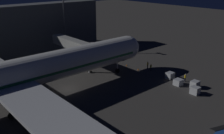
% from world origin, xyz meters
% --- Properties ---
extents(ground_plane, '(320.00, 320.00, 0.00)m').
position_xyz_m(ground_plane, '(0.00, 0.00, 0.00)').
color(ground_plane, '#383533').
extents(airliner_at_gate, '(55.68, 66.50, 18.86)m').
position_xyz_m(airliner_at_gate, '(-0.00, 11.44, 5.99)').
color(airliner_at_gate, silver).
rests_on(airliner_at_gate, ground_plane).
extents(jet_bridge, '(18.70, 3.40, 7.66)m').
position_xyz_m(jet_bridge, '(10.26, -9.87, 6.12)').
color(jet_bridge, '#9E9E99').
rests_on(jet_bridge, ground_plane).
extents(apron_floodlight_mast, '(2.90, 0.50, 18.63)m').
position_xyz_m(apron_floodlight_mast, '(25.50, -15.54, 10.77)').
color(apron_floodlight_mast, '#59595E').
rests_on(apron_floodlight_mast, ground_plane).
extents(belt_loader, '(1.96, 7.96, 3.21)m').
position_xyz_m(belt_loader, '(-31.26, -8.34, 0.85)').
color(belt_loader, '#234C9E').
rests_on(belt_loader, ground_plane).
extents(baggage_container_near_belt, '(1.61, 1.89, 1.55)m').
position_xyz_m(baggage_container_near_belt, '(-11.24, -22.00, 0.77)').
color(baggage_container_near_belt, '#B7BABF').
rests_on(baggage_container_near_belt, ground_plane).
extents(baggage_container_mid_row, '(1.58, 1.78, 1.60)m').
position_xyz_m(baggage_container_mid_row, '(-18.18, -21.76, 0.80)').
color(baggage_container_mid_row, '#B7BABF').
rests_on(baggage_container_mid_row, ground_plane).
extents(baggage_container_far_row, '(1.75, 1.60, 1.61)m').
position_xyz_m(baggage_container_far_row, '(-19.96, -18.94, 0.80)').
color(baggage_container_far_row, '#B7BABF').
rests_on(baggage_container_far_row, ground_plane).
extents(baggage_container_spare, '(1.68, 1.85, 1.41)m').
position_xyz_m(baggage_container_spare, '(-14.87, -20.20, 0.71)').
color(baggage_container_spare, '#B7BABF').
rests_on(baggage_container_spare, ground_plane).
extents(ground_crew_near_nose_gear, '(0.40, 0.40, 1.79)m').
position_xyz_m(ground_crew_near_nose_gear, '(-4.52, -22.80, 0.99)').
color(ground_crew_near_nose_gear, black).
rests_on(ground_crew_near_nose_gear, ground_plane).
extents(ground_crew_by_belt_loader, '(0.40, 0.40, 1.91)m').
position_xyz_m(ground_crew_by_belt_loader, '(-14.79, -23.07, 1.06)').
color(ground_crew_by_belt_loader, black).
rests_on(ground_crew_by_belt_loader, ground_plane).
extents(ground_crew_under_port_wing, '(0.40, 0.40, 1.89)m').
position_xyz_m(ground_crew_under_port_wing, '(-2.82, -23.49, 1.04)').
color(ground_crew_under_port_wing, black).
rests_on(ground_crew_under_port_wing, ground_plane).
extents(traffic_cone_nose_port, '(0.36, 0.36, 0.55)m').
position_xyz_m(traffic_cone_nose_port, '(-2.20, -20.49, 0.28)').
color(traffic_cone_nose_port, orange).
rests_on(traffic_cone_nose_port, ground_plane).
extents(traffic_cone_nose_starboard, '(0.36, 0.36, 0.55)m').
position_xyz_m(traffic_cone_nose_starboard, '(2.20, -20.49, 0.28)').
color(traffic_cone_nose_starboard, orange).
rests_on(traffic_cone_nose_starboard, ground_plane).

